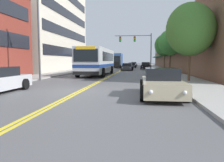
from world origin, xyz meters
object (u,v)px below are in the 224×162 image
Objects in this scene: street_tree_right_near at (190,29)px; fire_hydrant at (164,71)px; city_bus at (97,60)px; car_white_moving_third at (134,64)px; street_lamp_left_near at (42,30)px; street_tree_right_far at (165,45)px; traffic_signal_mast at (138,44)px; car_black_parked_right_mid at (146,66)px; street_tree_right_mid at (170,43)px; car_dark_grey_moving_second at (127,67)px; car_charcoal_moving_lead at (132,65)px; car_slate_blue_parked_left_far at (103,66)px; car_navy_parked_left_near at (97,67)px; car_beige_parked_right_foreground at (161,83)px; box_truck at (117,61)px.

street_tree_right_near reaches higher than fire_hydrant.
car_white_moving_third is at bearing 85.75° from city_bus.
city_bus is 1.55× the size of street_lamp_left_near.
car_white_moving_third is at bearing 102.04° from street_tree_right_far.
traffic_signal_mast is at bearing 170.32° from street_tree_right_far.
street_tree_right_far is (3.08, -5.57, 3.70)m from car_black_parked_right_mid.
street_tree_right_mid is 9.87m from street_tree_right_far.
car_dark_grey_moving_second is at bearing 108.93° from fire_hydrant.
car_black_parked_right_mid reaches higher than car_charcoal_moving_lead.
traffic_signal_mast is (7.25, -5.02, 4.06)m from car_slate_blue_parked_left_far.
traffic_signal_mast reaches higher than street_tree_right_near.
car_slate_blue_parked_left_far reaches higher than fire_hydrant.
car_charcoal_moving_lead is 0.86× the size of car_dark_grey_moving_second.
car_navy_parked_left_near is 0.97× the size of car_slate_blue_parked_left_far.
car_navy_parked_left_near is at bearing -101.07° from car_white_moving_third.
car_white_moving_third is at bearing 76.01° from car_slate_blue_parked_left_far.
car_dark_grey_moving_second is 7.48m from street_tree_right_far.
street_tree_right_far reaches higher than car_beige_parked_right_foreground.
car_navy_parked_left_near is at bearing -176.18° from street_tree_right_far.
street_tree_right_near is at bearing -91.03° from street_tree_right_far.
car_navy_parked_left_near is at bearing 88.07° from street_lamp_left_near.
street_tree_right_far is (9.23, 13.58, 2.61)m from city_bus.
car_black_parked_right_mid is 1.05× the size of car_charcoal_moving_lead.
car_navy_parked_left_near is at bearing 141.71° from street_tree_right_mid.
car_beige_parked_right_foreground is 1.01× the size of car_white_moving_third.
box_truck is (2.06, 13.65, 1.12)m from car_navy_parked_left_near.
street_tree_right_mid is at bearing -57.50° from car_dark_grey_moving_second.
car_charcoal_moving_lead reaches higher than fire_hydrant.
car_black_parked_right_mid is at bearing 73.10° from traffic_signal_mast.
traffic_signal_mast reaches higher than car_white_moving_third.
car_beige_parked_right_foreground is at bearing -38.28° from street_lamp_left_near.
box_truck is 1.32× the size of street_tree_right_near.
car_beige_parked_right_foreground reaches higher than car_charcoal_moving_lead.
box_truck is 9.37× the size of fire_hydrant.
street_tree_right_near is at bearing -41.06° from city_bus.
car_white_moving_third is 5.53× the size of fire_hydrant.
car_navy_parked_left_near is 0.56× the size of box_truck.
car_black_parked_right_mid is 9.97m from box_truck.
box_truck is 24.70m from street_tree_right_mid.
fire_hydrant is at bearing -103.99° from street_tree_right_mid.
box_truck reaches higher than car_black_parked_right_mid.
city_bus reaches higher than car_navy_parked_left_near.
car_white_moving_third is 29.48m from street_tree_right_far.
box_truck is at bearing -173.41° from car_charcoal_moving_lead.
car_slate_blue_parked_left_far reaches higher than car_dark_grey_moving_second.
car_charcoal_moving_lead is at bearing 6.59° from box_truck.
fire_hydrant is (10.99, 6.57, -3.73)m from street_lamp_left_near.
box_truck is 35.50m from street_tree_right_near.
city_bus is 13.10m from car_navy_parked_left_near.
street_tree_right_mid is at bearing 81.41° from car_beige_parked_right_foreground.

